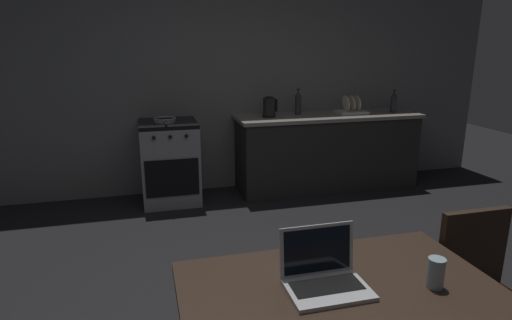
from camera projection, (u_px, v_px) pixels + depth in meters
name	position (u px, v px, depth m)	size (l,w,h in m)	color
ground_plane	(281.00, 313.00, 2.78)	(12.00, 12.00, 0.00)	black
back_wall	(237.00, 74.00, 4.95)	(6.40, 0.10, 2.68)	slate
kitchen_counter	(327.00, 151.00, 5.11)	(2.16, 0.64, 0.88)	#282623
stove_oven	(170.00, 162.00, 4.65)	(0.60, 0.62, 0.88)	gray
dining_table	(342.00, 307.00, 1.72)	(1.27, 0.79, 0.75)	#332319
chair	(483.00, 289.00, 2.12)	(0.40, 0.40, 0.89)	#2D2116
laptop	(324.00, 276.00, 1.70)	(0.32, 0.25, 0.23)	silver
electric_kettle	(269.00, 107.00, 4.79)	(0.17, 0.15, 0.23)	black
bottle	(394.00, 102.00, 5.11)	(0.07, 0.07, 0.27)	#2D2D33
frying_pan	(165.00, 120.00, 4.50)	(0.24, 0.41, 0.05)	gray
drinking_glass	(436.00, 273.00, 1.70)	(0.07, 0.07, 0.12)	#99B7C6
dish_rack	(351.00, 109.00, 5.05)	(0.34, 0.26, 0.21)	silver
bottle_b	(298.00, 102.00, 4.94)	(0.07, 0.07, 0.30)	#2D2D33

